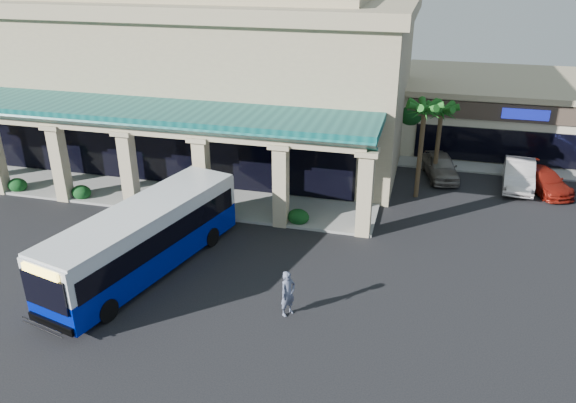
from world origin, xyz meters
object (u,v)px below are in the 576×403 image
(pedestrian, at_px, (288,293))
(car_white, at_px, (519,174))
(transit_bus, at_px, (145,240))
(car_red, at_px, (544,180))
(car_silver, at_px, (440,166))

(pedestrian, xyz_separation_m, car_white, (10.73, 16.93, -0.16))
(transit_bus, bearing_deg, pedestrian, 0.72)
(transit_bus, relative_size, car_white, 2.27)
(car_white, xyz_separation_m, car_red, (1.47, -0.27, -0.17))
(pedestrian, relative_size, car_white, 0.39)
(car_red, bearing_deg, car_silver, 150.80)
(pedestrian, distance_m, car_red, 20.65)
(transit_bus, height_order, car_silver, transit_bus)
(pedestrian, height_order, car_silver, pedestrian)
(pedestrian, bearing_deg, transit_bus, 109.64)
(car_white, bearing_deg, car_red, -5.22)
(car_silver, xyz_separation_m, car_red, (6.29, -0.66, -0.10))
(pedestrian, bearing_deg, car_white, 0.41)
(transit_bus, height_order, car_white, transit_bus)
(pedestrian, relative_size, car_silver, 0.44)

